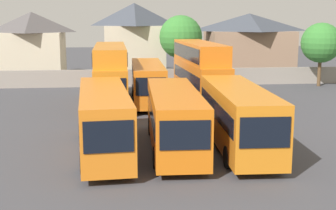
{
  "coord_description": "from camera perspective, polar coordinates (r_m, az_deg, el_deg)",
  "views": [
    {
      "loc": [
        -2.96,
        -24.94,
        7.37
      ],
      "look_at": [
        0.0,
        3.0,
        1.99
      ],
      "focal_mm": 49.94,
      "sensor_mm": 36.0,
      "label": 1
    }
  ],
  "objects": [
    {
      "name": "house_terrace_centre",
      "position": [
        57.4,
        -4.09,
        7.98
      ],
      "size": [
        7.47,
        6.56,
        8.89
      ],
      "color": "beige",
      "rests_on": "ground"
    },
    {
      "name": "bus_5",
      "position": [
        39.96,
        -2.5,
        3.0
      ],
      "size": [
        2.78,
        10.96,
        3.37
      ],
      "rotation": [
        0.0,
        0.0,
        -1.59
      ],
      "color": "orange",
      "rests_on": "ground"
    },
    {
      "name": "tree_left_of_lot",
      "position": [
        51.94,
        18.18,
        7.21
      ],
      "size": [
        4.19,
        4.19,
        6.68
      ],
      "color": "brown",
      "rests_on": "ground"
    },
    {
      "name": "ground",
      "position": [
        43.67,
        -2.07,
        1.11
      ],
      "size": [
        140.0,
        140.0,
        0.0
      ],
      "primitive_type": "plane",
      "color": "#424247"
    },
    {
      "name": "bus_4",
      "position": [
        39.48,
        -7.03,
        4.09
      ],
      "size": [
        2.75,
        11.92,
        4.94
      ],
      "rotation": [
        0.0,
        0.0,
        -1.56
      ],
      "color": "orange",
      "rests_on": "ground"
    },
    {
      "name": "depot_boundary_wall",
      "position": [
        49.86,
        -2.59,
        3.37
      ],
      "size": [
        56.0,
        0.5,
        1.8
      ],
      "primitive_type": "cube",
      "color": "gray",
      "rests_on": "ground"
    },
    {
      "name": "bus_2",
      "position": [
        25.88,
        0.77,
        -1.36
      ],
      "size": [
        2.91,
        10.85,
        3.33
      ],
      "rotation": [
        0.0,
        0.0,
        -1.6
      ],
      "color": "orange",
      "rests_on": "ground"
    },
    {
      "name": "bus_6",
      "position": [
        40.23,
        3.9,
        4.42
      ],
      "size": [
        3.09,
        12.13,
        5.14
      ],
      "rotation": [
        0.0,
        0.0,
        -1.52
      ],
      "color": "orange",
      "rests_on": "ground"
    },
    {
      "name": "house_terrace_left",
      "position": [
        58.49,
        -16.18,
        7.11
      ],
      "size": [
        7.45,
        6.64,
        7.84
      ],
      "color": "beige",
      "rests_on": "ground"
    },
    {
      "name": "house_terrace_right",
      "position": [
        59.9,
        9.81,
        7.37
      ],
      "size": [
        10.65,
        7.68,
        7.66
      ],
      "color": "#9E7A60",
      "rests_on": "ground"
    },
    {
      "name": "tree_behind_wall",
      "position": [
        52.36,
        1.57,
        8.28
      ],
      "size": [
        4.78,
        4.78,
        7.46
      ],
      "color": "brown",
      "rests_on": "ground"
    },
    {
      "name": "bus_1",
      "position": [
        25.44,
        -7.84,
        -1.49
      ],
      "size": [
        3.17,
        10.96,
        3.48
      ],
      "rotation": [
        0.0,
        0.0,
        -1.5
      ],
      "color": "orange",
      "rests_on": "ground"
    },
    {
      "name": "bus_3",
      "position": [
        26.3,
        8.53,
        -1.09
      ],
      "size": [
        2.96,
        10.98,
        3.48
      ],
      "rotation": [
        0.0,
        0.0,
        -1.6
      ],
      "color": "orange",
      "rests_on": "ground"
    }
  ]
}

